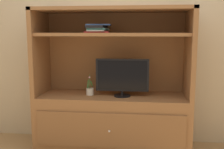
{
  "coord_description": "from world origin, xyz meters",
  "views": [
    {
      "loc": [
        0.35,
        -2.63,
        1.38
      ],
      "look_at": [
        0.0,
        0.35,
        0.9
      ],
      "focal_mm": 43.04,
      "sensor_mm": 36.0,
      "label": 1
    }
  ],
  "objects": [
    {
      "name": "magazine_stack",
      "position": [
        -0.17,
        0.4,
        1.42
      ],
      "size": [
        0.31,
        0.32,
        0.09
      ],
      "color": "red",
      "rests_on": "media_console"
    },
    {
      "name": "potted_plant",
      "position": [
        -0.26,
        0.37,
        0.7
      ],
      "size": [
        0.08,
        0.12,
        0.24
      ],
      "color": "beige",
      "rests_on": "media_console"
    },
    {
      "name": "media_console",
      "position": [
        0.0,
        0.41,
        0.51
      ],
      "size": [
        1.76,
        0.61,
        1.64
      ],
      "color": "brown",
      "rests_on": "ground_plane"
    },
    {
      "name": "painted_rear_wall",
      "position": [
        0.0,
        0.75,
        1.4
      ],
      "size": [
        6.0,
        0.1,
        2.8
      ],
      "primitive_type": "cube",
      "color": "tan",
      "rests_on": "ground_plane"
    },
    {
      "name": "tv_monitor",
      "position": [
        0.12,
        0.36,
        0.88
      ],
      "size": [
        0.6,
        0.19,
        0.43
      ],
      "color": "black",
      "rests_on": "media_console"
    }
  ]
}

